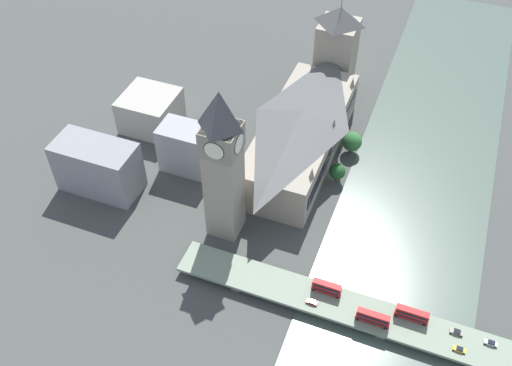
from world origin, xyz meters
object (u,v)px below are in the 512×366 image
Objects in this scene: parliament_hall at (301,133)px; car_southbound_lead at (491,343)px; double_decker_bus_lead at (412,314)px; car_northbound_lead at (457,332)px; double_decker_bus_rear at (373,317)px; car_northbound_mid at (312,302)px; victoria_tower at (336,49)px; clock_tower at (223,162)px; car_southbound_mid at (459,349)px; double_decker_bus_mid at (327,287)px; road_bridge at (384,320)px.

parliament_hall reaches higher than car_southbound_lead.
car_northbound_lead is (-15.18, 0.10, -1.95)m from double_decker_bus_lead.
double_decker_bus_rear is 2.82× the size of car_northbound_mid.
double_decker_bus_lead is (-61.79, 123.35, -15.60)m from victoria_tower.
clock_tower is at bearing 82.56° from victoria_tower.
parliament_hall is 19.59× the size of car_northbound_lead.
car_southbound_lead reaches higher than car_southbound_mid.
double_decker_bus_rear is 28.86m from car_southbound_mid.
car_northbound_mid is at bearing 61.89° from double_decker_bus_mid.
double_decker_bus_mid is at bearing -18.67° from double_decker_bus_rear.
double_decker_bus_rear reaches higher than car_northbound_mid.
parliament_hall is 103.65m from car_northbound_lead.
road_bridge is 34.44m from car_southbound_lead.
double_decker_bus_lead is at bearing 131.83° from parliament_hall.
double_decker_bus_lead reaches higher than car_southbound_mid.
double_decker_bus_rear is 2.77× the size of car_southbound_mid.
road_bridge is at bearing -172.85° from car_northbound_mid.
parliament_hall reaches higher than road_bridge.
parliament_hall reaches higher than car_northbound_mid.
clock_tower is 100.31m from car_southbound_mid.
double_decker_bus_lead is at bearing -169.30° from car_northbound_mid.
car_southbound_mid is (9.34, 5.97, -0.06)m from car_southbound_lead.
clock_tower is 1.37× the size of victoria_tower.
victoria_tower reaches higher than car_northbound_lead.
double_decker_bus_rear reaches higher than car_southbound_lead.
car_southbound_mid is (-78.60, 129.47, -17.64)m from victoria_tower.
car_southbound_lead is (-26.15, 0.14, -1.98)m from double_decker_bus_lead.
car_northbound_mid is at bearing 110.85° from parliament_hall.
car_southbound_lead is 1.04× the size of car_southbound_mid.
double_decker_bus_mid is 7.38m from car_northbound_mid.
clock_tower reaches higher than car_southbound_lead.
car_northbound_lead is at bearing 179.88° from double_decker_bus_mid.
parliament_hall is 20.08× the size of car_southbound_mid.
double_decker_bus_mid is 44.96m from car_northbound_lead.
road_bridge is 14.50× the size of double_decker_bus_mid.
parliament_hall is at bearing -53.37° from road_bridge.
car_northbound_lead is at bearing 138.07° from parliament_hall.
car_southbound_mid is (-16.81, 6.11, -2.04)m from double_decker_bus_lead.
double_decker_bus_lead reaches higher than car_southbound_lead.
double_decker_bus_mid is 2.52× the size of car_southbound_mid.
victoria_tower is at bearing -54.54° from car_southbound_lead.
road_bridge is at bearing -6.84° from car_southbound_mid.
car_southbound_lead is at bearing -171.26° from double_decker_bus_rear.
double_decker_bus_rear is at bearing 161.33° from double_decker_bus_mid.
car_northbound_mid is at bearing 0.67° from double_decker_bus_rear.
victoria_tower is 152.63m from car_southbound_lead.
clock_tower reaches higher than parliament_hall.
road_bridge is 13.30× the size of double_decker_bus_lead.
road_bridge is 36.59× the size of car_southbound_mid.
car_northbound_mid is at bearing 0.16° from car_southbound_mid.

